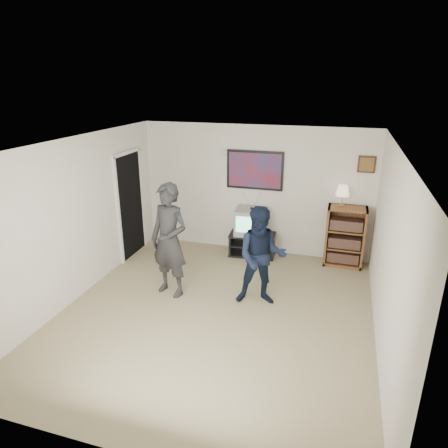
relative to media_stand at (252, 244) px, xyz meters
The scene contains 13 objects.
room_shell 2.15m from the media_stand, 91.31° to the right, with size 4.51×5.00×2.51m.
media_stand is the anchor object (origin of this frame).
crt_television 0.47m from the media_stand, behind, with size 0.60×0.51×0.51m, color gray, non-canonical shape.
bookshelf 1.76m from the media_stand, ahead, with size 0.69×0.39×1.13m, color #562C19, non-canonical shape.
table_lamp 1.95m from the media_stand, ahead, with size 0.24×0.24×0.39m, color beige, non-canonical shape.
person_tall 2.17m from the media_stand, 116.61° to the right, with size 0.67×0.44×1.83m, color black.
person_short 1.88m from the media_stand, 73.11° to the right, with size 0.76×0.59×1.56m, color black.
controller_left 2.12m from the media_stand, 120.23° to the right, with size 0.04×0.13×0.04m, color white.
controller_right 1.80m from the media_stand, 71.65° to the right, with size 0.03×0.11×0.03m, color white.
poster 1.45m from the media_stand, 99.95° to the left, with size 1.10×0.03×0.75m, color black.
air_vent 1.85m from the media_stand, 157.14° to the left, with size 0.28×0.02×0.14m, color white.
small_picture 2.58m from the media_stand, ahead, with size 0.30×0.03×0.30m, color #331810.
doorway 2.49m from the media_stand, 164.54° to the right, with size 0.03×0.85×2.00m, color black.
Camera 1 is at (1.60, -4.87, 3.30)m, focal length 32.00 mm.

